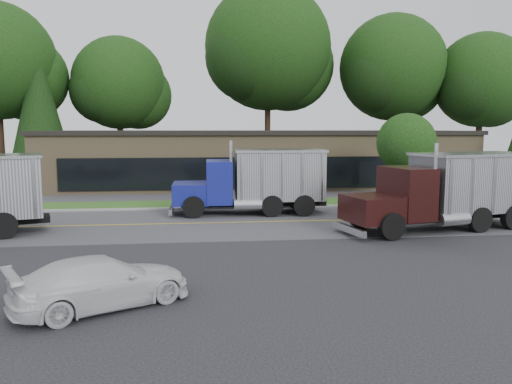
% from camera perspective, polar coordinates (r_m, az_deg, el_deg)
% --- Properties ---
extents(ground, '(140.00, 140.00, 0.00)m').
position_cam_1_polar(ground, '(15.26, 3.41, -9.77)').
color(ground, '#3A3A40').
rests_on(ground, ground).
extents(road, '(60.00, 8.00, 0.02)m').
position_cam_1_polar(road, '(23.93, -0.23, -3.49)').
color(road, slate).
rests_on(road, ground).
extents(center_line, '(60.00, 0.12, 0.01)m').
position_cam_1_polar(center_line, '(23.93, -0.23, -3.49)').
color(center_line, gold).
rests_on(center_line, ground).
extents(curb, '(60.00, 0.30, 0.12)m').
position_cam_1_polar(curb, '(28.05, -1.14, -1.89)').
color(curb, '#9E9E99').
rests_on(curb, ground).
extents(grass_verge, '(60.00, 3.40, 0.03)m').
position_cam_1_polar(grass_verge, '(29.82, -1.46, -1.35)').
color(grass_verge, '#376522').
rests_on(grass_verge, ground).
extents(far_parking, '(60.00, 7.00, 0.02)m').
position_cam_1_polar(far_parking, '(34.76, -2.16, -0.12)').
color(far_parking, slate).
rests_on(far_parking, ground).
extents(strip_mall, '(32.00, 12.00, 4.00)m').
position_cam_1_polar(strip_mall, '(40.70, 0.03, 3.80)').
color(strip_mall, '#957F5B').
rests_on(strip_mall, ground).
extents(tree_far_b, '(9.06, 8.53, 12.92)m').
position_cam_1_polar(tree_far_b, '(49.19, -15.23, 11.43)').
color(tree_far_b, '#382619').
rests_on(tree_far_b, ground).
extents(tree_far_c, '(12.71, 11.96, 18.13)m').
position_cam_1_polar(tree_far_c, '(49.50, 1.56, 15.52)').
color(tree_far_c, '#382619').
rests_on(tree_far_c, ground).
extents(tree_far_d, '(10.76, 10.12, 15.34)m').
position_cam_1_polar(tree_far_d, '(51.32, 15.44, 12.97)').
color(tree_far_d, '#382619').
rests_on(tree_far_d, ground).
extents(tree_far_e, '(9.42, 8.86, 13.43)m').
position_cam_1_polar(tree_far_e, '(52.88, 24.44, 11.09)').
color(tree_far_e, '#382619').
rests_on(tree_far_e, ground).
extents(evergreen_left, '(5.13, 5.13, 11.67)m').
position_cam_1_polar(evergreen_left, '(46.43, -23.54, 9.08)').
color(evergreen_left, '#382619').
rests_on(evergreen_left, ground).
extents(tree_verge, '(3.79, 3.57, 5.41)m').
position_cam_1_polar(tree_verge, '(32.01, 16.84, 5.12)').
color(tree_verge, '#382619').
rests_on(tree_verge, ground).
extents(dump_truck_blue, '(8.02, 2.77, 3.36)m').
position_cam_1_polar(dump_truck_blue, '(26.18, 0.24, 1.43)').
color(dump_truck_blue, black).
rests_on(dump_truck_blue, ground).
extents(dump_truck_maroon, '(9.15, 4.43, 3.36)m').
position_cam_1_polar(dump_truck_maroon, '(23.80, 21.26, 0.36)').
color(dump_truck_maroon, black).
rests_on(dump_truck_maroon, ground).
extents(rally_car, '(4.74, 3.74, 1.28)m').
position_cam_1_polar(rally_car, '(13.29, -17.17, -9.80)').
color(rally_car, silver).
rests_on(rally_car, ground).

